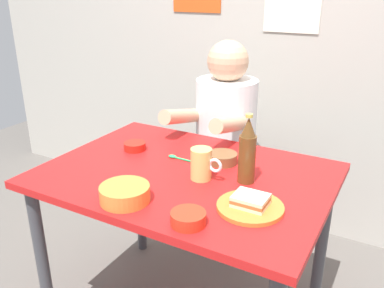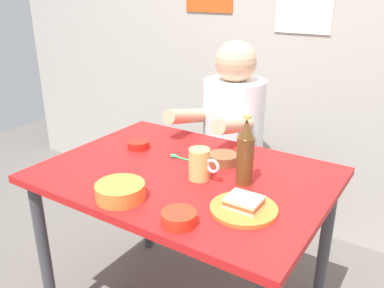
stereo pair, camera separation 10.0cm
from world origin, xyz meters
name	(u,v)px [view 2 (the right image)]	position (x,y,z in m)	size (l,w,h in m)	color
wall_back	(292,9)	(0.00, 1.05, 1.30)	(4.40, 0.09, 2.60)	#ADA89E
dining_table	(185,193)	(0.00, 0.00, 0.65)	(1.10, 0.80, 0.74)	red
stool	(231,189)	(-0.12, 0.63, 0.35)	(0.34, 0.34, 0.45)	#4C4C51
person_seated	(233,119)	(-0.12, 0.62, 0.77)	(0.33, 0.56, 0.72)	white
plate_orange	(244,209)	(0.32, -0.14, 0.75)	(0.22, 0.22, 0.01)	orange
sandwich	(244,202)	(0.32, -0.14, 0.77)	(0.11, 0.09, 0.04)	beige
beer_mug	(200,164)	(0.08, -0.02, 0.80)	(0.13, 0.08, 0.12)	#D1BC66
beer_bottle	(245,153)	(0.24, 0.04, 0.86)	(0.06, 0.06, 0.26)	#593819
condiment_bowl_brown	(223,158)	(0.09, 0.15, 0.76)	(0.12, 0.12, 0.04)	brown
soup_bowl_orange	(120,190)	(-0.07, -0.30, 0.77)	(0.17, 0.17, 0.05)	orange
sambal_bowl_red	(138,144)	(-0.31, 0.09, 0.76)	(0.10, 0.10, 0.03)	#B21E14
sauce_bowl_chili	(179,217)	(0.19, -0.32, 0.76)	(0.11, 0.11, 0.04)	red
spoon	(178,157)	(-0.10, 0.09, 0.75)	(0.13, 0.02, 0.01)	#26A559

